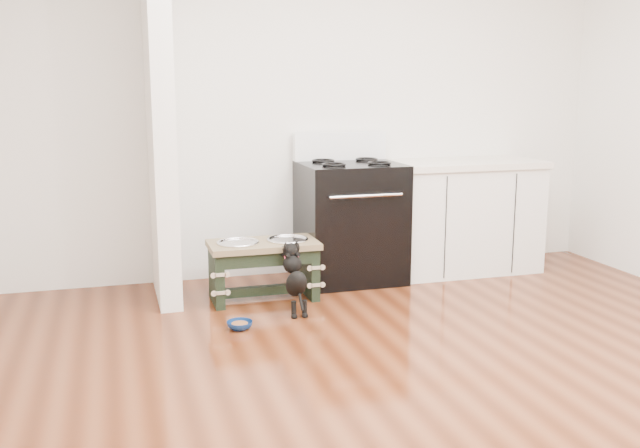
# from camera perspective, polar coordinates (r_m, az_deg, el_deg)

# --- Properties ---
(ground) EXTENTS (5.00, 5.00, 0.00)m
(ground) POSITION_cam_1_polar(r_m,az_deg,el_deg) (3.70, 9.76, -13.30)
(ground) COLOR #451C0C
(ground) RESTS_ON ground
(room_shell) EXTENTS (5.00, 5.00, 5.00)m
(room_shell) POSITION_cam_1_polar(r_m,az_deg,el_deg) (3.37, 10.68, 12.67)
(room_shell) COLOR silver
(room_shell) RESTS_ON ground
(partition_wall) EXTENTS (0.15, 0.80, 2.70)m
(partition_wall) POSITION_cam_1_polar(r_m,az_deg,el_deg) (5.12, -12.72, 8.98)
(partition_wall) COLOR silver
(partition_wall) RESTS_ON ground
(oven_range) EXTENTS (0.76, 0.69, 1.14)m
(oven_range) POSITION_cam_1_polar(r_m,az_deg,el_deg) (5.56, 2.44, 0.33)
(oven_range) COLOR black
(oven_range) RESTS_ON ground
(cabinet_run) EXTENTS (1.24, 0.64, 0.91)m
(cabinet_run) POSITION_cam_1_polar(r_m,az_deg,el_deg) (5.96, 11.32, 0.63)
(cabinet_run) COLOR silver
(cabinet_run) RESTS_ON ground
(dog_feeder) EXTENTS (0.77, 0.41, 0.44)m
(dog_feeder) POSITION_cam_1_polar(r_m,az_deg,el_deg) (5.08, -4.54, -2.77)
(dog_feeder) COLOR black
(dog_feeder) RESTS_ON ground
(puppy) EXTENTS (0.13, 0.40, 0.47)m
(puppy) POSITION_cam_1_polar(r_m,az_deg,el_deg) (4.79, -2.04, -4.15)
(puppy) COLOR black
(puppy) RESTS_ON ground
(floor_bowl) EXTENTS (0.18, 0.18, 0.05)m
(floor_bowl) POSITION_cam_1_polar(r_m,az_deg,el_deg) (4.56, -6.44, -8.04)
(floor_bowl) COLOR navy
(floor_bowl) RESTS_ON ground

